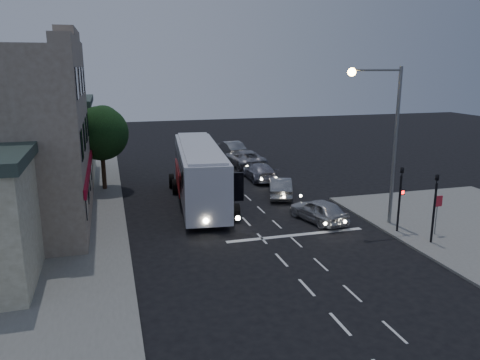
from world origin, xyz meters
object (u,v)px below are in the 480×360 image
object	(u,v)px
car_sedan_c	(245,158)
street_tree	(101,131)
traffic_signal_main	(400,191)
regulatory_sign	(438,208)
tour_bus	(199,172)
car_suv	(319,210)
car_sedan_a	(280,187)
streetlight	(386,128)
car_extra	(231,149)
car_sedan_b	(259,172)
traffic_signal_side	(435,200)

from	to	relation	value
car_sedan_c	street_tree	size ratio (longest dim) A/B	0.92
traffic_signal_main	regulatory_sign	size ratio (longest dim) A/B	1.86
tour_bus	car_suv	xyz separation A→B (m)	(6.06, -6.09, -1.44)
car_sedan_a	car_suv	bearing A→B (deg)	110.74
streetlight	street_tree	world-z (taller)	streetlight
car_extra	regulatory_sign	xyz separation A→B (m)	(4.91, -25.73, 0.78)
regulatory_sign	streetlight	xyz separation A→B (m)	(-1.96, 2.44, 4.14)
tour_bus	car_sedan_a	bearing A→B (deg)	3.36
tour_bus	car_sedan_b	bearing A→B (deg)	46.29
regulatory_sign	street_tree	bearing A→B (deg)	138.92
regulatory_sign	streetlight	world-z (taller)	streetlight
traffic_signal_main	traffic_signal_side	distance (m)	2.10
car_sedan_c	car_sedan_b	bearing A→B (deg)	83.03
car_sedan_b	car_sedan_c	world-z (taller)	car_sedan_c
car_sedan_b	car_extra	bearing A→B (deg)	-91.40
car_suv	car_sedan_b	distance (m)	11.13
traffic_signal_main	streetlight	xyz separation A→B (m)	(-0.26, 1.42, 3.31)
traffic_signal_side	streetlight	world-z (taller)	streetlight
car_sedan_a	regulatory_sign	bearing A→B (deg)	136.75
car_sedan_b	traffic_signal_main	bearing A→B (deg)	104.38
tour_bus	regulatory_sign	size ratio (longest dim) A/B	5.97
car_sedan_c	car_extra	xyz separation A→B (m)	(0.04, 5.28, 0.03)
car_sedan_c	streetlight	distance (m)	18.92
tour_bus	traffic_signal_main	distance (m)	13.15
tour_bus	car_suv	size ratio (longest dim) A/B	3.17
car_suv	street_tree	world-z (taller)	street_tree
tour_bus	car_sedan_b	distance (m)	7.93
car_extra	street_tree	size ratio (longest dim) A/B	0.80
car_sedan_c	traffic_signal_side	xyz separation A→B (m)	(3.95, -21.41, 1.63)
car_suv	streetlight	size ratio (longest dim) A/B	0.46
car_extra	tour_bus	bearing A→B (deg)	62.05
car_extra	streetlight	world-z (taller)	streetlight
tour_bus	traffic_signal_main	world-z (taller)	traffic_signal_main
car_sedan_a	car_extra	size ratio (longest dim) A/B	0.87
car_sedan_b	traffic_signal_side	distance (m)	16.76
traffic_signal_side	car_sedan_b	bearing A→B (deg)	104.71
car_sedan_b	car_sedan_c	distance (m)	5.29
car_suv	traffic_signal_main	bearing A→B (deg)	123.81
car_sedan_a	traffic_signal_side	world-z (taller)	traffic_signal_side
regulatory_sign	tour_bus	bearing A→B (deg)	137.83
car_suv	traffic_signal_main	size ratio (longest dim) A/B	1.01
car_suv	regulatory_sign	bearing A→B (deg)	127.01
car_extra	street_tree	distance (m)	16.79
traffic_signal_side	regulatory_sign	distance (m)	1.61
regulatory_sign	traffic_signal_main	bearing A→B (deg)	149.16
car_suv	car_sedan_b	xyz separation A→B (m)	(-0.11, 11.13, -0.01)
car_sedan_c	tour_bus	bearing A→B (deg)	54.98
street_tree	car_sedan_b	bearing A→B (deg)	-0.44
streetlight	tour_bus	bearing A→B (deg)	140.18
car_sedan_a	traffic_signal_main	distance (m)	9.74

